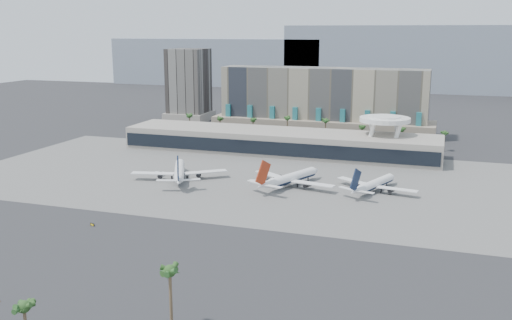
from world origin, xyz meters
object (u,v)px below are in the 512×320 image
(taxiway_sign, at_px, (92,225))
(airliner_right, at_px, (374,184))
(airliner_centre, at_px, (290,178))
(service_vehicle_a, at_px, (159,174))
(airliner_left, at_px, (179,172))
(service_vehicle_b, at_px, (253,182))

(taxiway_sign, bearing_deg, airliner_right, 58.07)
(airliner_centre, relative_size, taxiway_sign, 20.14)
(service_vehicle_a, bearing_deg, taxiway_sign, -85.74)
(airliner_left, relative_size, service_vehicle_b, 12.59)
(airliner_right, bearing_deg, airliner_centre, -153.77)
(airliner_right, height_order, service_vehicle_b, airliner_right)
(airliner_centre, relative_size, service_vehicle_a, 10.03)
(service_vehicle_a, distance_m, taxiway_sign, 68.87)
(service_vehicle_a, bearing_deg, service_vehicle_b, -2.98)
(airliner_centre, bearing_deg, airliner_left, -150.76)
(airliner_centre, xyz_separation_m, airliner_right, (34.97, 3.03, -0.44))
(airliner_centre, relative_size, service_vehicle_b, 12.25)
(airliner_left, height_order, airliner_right, airliner_left)
(airliner_right, height_order, taxiway_sign, airliner_right)
(airliner_left, bearing_deg, service_vehicle_b, -17.06)
(airliner_right, relative_size, taxiway_sign, 17.95)
(airliner_left, bearing_deg, taxiway_sign, -115.98)
(airliner_right, xyz_separation_m, taxiway_sign, (-86.00, -72.97, -2.81))
(taxiway_sign, bearing_deg, service_vehicle_a, 116.51)
(airliner_left, bearing_deg, service_vehicle_a, 139.83)
(airliner_left, relative_size, airliner_centre, 1.03)
(service_vehicle_a, distance_m, service_vehicle_b, 45.07)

